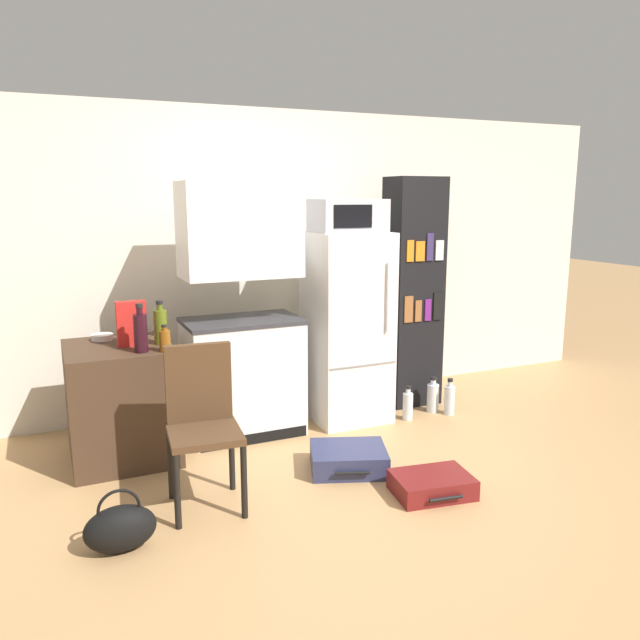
{
  "coord_description": "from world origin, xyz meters",
  "views": [
    {
      "loc": [
        -1.71,
        -2.99,
        1.77
      ],
      "look_at": [
        0.01,
        0.85,
        0.93
      ],
      "focal_mm": 35.0,
      "sensor_mm": 36.0,
      "label": 1
    }
  ],
  "objects_px": {
    "water_bottle_front": "(433,397)",
    "cereal_box": "(132,324)",
    "bottle_milk_white": "(129,327)",
    "bottle_amber_beer": "(165,340)",
    "kitchen_hutch": "(242,320)",
    "handbag": "(120,528)",
    "bottle_wine_dark": "(141,332)",
    "bottle_olive_oil": "(161,326)",
    "water_bottle_middle": "(449,399)",
    "water_bottle_back": "(408,405)",
    "microwave": "(348,216)",
    "bowl": "(103,337)",
    "bookshelf": "(413,293)",
    "suitcase_small_flat": "(432,485)",
    "side_table": "(122,402)",
    "refrigerator": "(347,327)",
    "suitcase_large_flat": "(348,459)",
    "chair": "(202,413)"
  },
  "relations": [
    {
      "from": "water_bottle_front",
      "to": "cereal_box",
      "type": "bearing_deg",
      "value": 178.65
    },
    {
      "from": "bottle_milk_white",
      "to": "bottle_amber_beer",
      "type": "xyz_separation_m",
      "value": [
        0.15,
        -0.55,
        0.01
      ]
    },
    {
      "from": "kitchen_hutch",
      "to": "handbag",
      "type": "xyz_separation_m",
      "value": [
        -1.05,
        -1.3,
        -0.75
      ]
    },
    {
      "from": "bottle_wine_dark",
      "to": "bottle_olive_oil",
      "type": "bearing_deg",
      "value": 48.23
    },
    {
      "from": "water_bottle_middle",
      "to": "water_bottle_back",
      "type": "bearing_deg",
      "value": 175.47
    },
    {
      "from": "kitchen_hutch",
      "to": "microwave",
      "type": "xyz_separation_m",
      "value": [
        0.85,
        -0.03,
        0.75
      ]
    },
    {
      "from": "bottle_olive_oil",
      "to": "water_bottle_back",
      "type": "relative_size",
      "value": 1.05
    },
    {
      "from": "microwave",
      "to": "bowl",
      "type": "relative_size",
      "value": 3.65
    },
    {
      "from": "bookshelf",
      "to": "water_bottle_front",
      "type": "relative_size",
      "value": 6.42
    },
    {
      "from": "water_bottle_middle",
      "to": "water_bottle_back",
      "type": "xyz_separation_m",
      "value": [
        -0.38,
        0.03,
        -0.01
      ]
    },
    {
      "from": "suitcase_small_flat",
      "to": "water_bottle_middle",
      "type": "bearing_deg",
      "value": 58.85
    },
    {
      "from": "microwave",
      "to": "bottle_olive_oil",
      "type": "bearing_deg",
      "value": -174.41
    },
    {
      "from": "side_table",
      "to": "bottle_amber_beer",
      "type": "height_order",
      "value": "bottle_amber_beer"
    },
    {
      "from": "cereal_box",
      "to": "handbag",
      "type": "relative_size",
      "value": 0.83
    },
    {
      "from": "cereal_box",
      "to": "water_bottle_front",
      "type": "xyz_separation_m",
      "value": [
        2.37,
        -0.06,
        -0.81
      ]
    },
    {
      "from": "side_table",
      "to": "kitchen_hutch",
      "type": "distance_m",
      "value": 1.02
    },
    {
      "from": "water_bottle_middle",
      "to": "water_bottle_back",
      "type": "distance_m",
      "value": 0.38
    },
    {
      "from": "refrigerator",
      "to": "water_bottle_back",
      "type": "distance_m",
      "value": 0.8
    },
    {
      "from": "water_bottle_middle",
      "to": "bottle_olive_oil",
      "type": "bearing_deg",
      "value": 176.47
    },
    {
      "from": "bottle_amber_beer",
      "to": "bottle_milk_white",
      "type": "bearing_deg",
      "value": 105.79
    },
    {
      "from": "refrigerator",
      "to": "suitcase_small_flat",
      "type": "distance_m",
      "value": 1.57
    },
    {
      "from": "water_bottle_front",
      "to": "water_bottle_middle",
      "type": "bearing_deg",
      "value": -51.3
    },
    {
      "from": "bottle_olive_oil",
      "to": "suitcase_large_flat",
      "type": "height_order",
      "value": "bottle_olive_oil"
    },
    {
      "from": "water_bottle_front",
      "to": "refrigerator",
      "type": "bearing_deg",
      "value": 166.26
    },
    {
      "from": "microwave",
      "to": "water_bottle_back",
      "type": "xyz_separation_m",
      "value": [
        0.42,
        -0.25,
        -1.5
      ]
    },
    {
      "from": "bottle_wine_dark",
      "to": "suitcase_small_flat",
      "type": "height_order",
      "value": "bottle_wine_dark"
    },
    {
      "from": "suitcase_small_flat",
      "to": "kitchen_hutch",
      "type": "bearing_deg",
      "value": 125.39
    },
    {
      "from": "bowl",
      "to": "cereal_box",
      "type": "distance_m",
      "value": 0.33
    },
    {
      "from": "bookshelf",
      "to": "handbag",
      "type": "height_order",
      "value": "bookshelf"
    },
    {
      "from": "bookshelf",
      "to": "bottle_olive_oil",
      "type": "bearing_deg",
      "value": -172.89
    },
    {
      "from": "bottle_amber_beer",
      "to": "suitcase_small_flat",
      "type": "relative_size",
      "value": 0.35
    },
    {
      "from": "bottle_wine_dark",
      "to": "kitchen_hutch",
      "type": "bearing_deg",
      "value": 24.11
    },
    {
      "from": "bottle_amber_beer",
      "to": "water_bottle_front",
      "type": "height_order",
      "value": "bottle_amber_beer"
    },
    {
      "from": "bottle_olive_oil",
      "to": "water_bottle_middle",
      "type": "bearing_deg",
      "value": -3.53
    },
    {
      "from": "water_bottle_front",
      "to": "bottle_milk_white",
      "type": "bearing_deg",
      "value": 171.37
    },
    {
      "from": "bowl",
      "to": "chair",
      "type": "bearing_deg",
      "value": -68.02
    },
    {
      "from": "kitchen_hutch",
      "to": "water_bottle_front",
      "type": "distance_m",
      "value": 1.75
    },
    {
      "from": "bottle_milk_white",
      "to": "cereal_box",
      "type": "relative_size",
      "value": 0.53
    },
    {
      "from": "water_bottle_back",
      "to": "water_bottle_middle",
      "type": "bearing_deg",
      "value": -4.53
    },
    {
      "from": "side_table",
      "to": "bottle_wine_dark",
      "type": "bearing_deg",
      "value": -63.7
    },
    {
      "from": "chair",
      "to": "suitcase_small_flat",
      "type": "height_order",
      "value": "chair"
    },
    {
      "from": "bottle_olive_oil",
      "to": "water_bottle_back",
      "type": "bearing_deg",
      "value": -3.32
    },
    {
      "from": "bottle_amber_beer",
      "to": "suitcase_small_flat",
      "type": "height_order",
      "value": "bottle_amber_beer"
    },
    {
      "from": "bottle_milk_white",
      "to": "handbag",
      "type": "height_order",
      "value": "bottle_milk_white"
    },
    {
      "from": "microwave",
      "to": "water_bottle_back",
      "type": "bearing_deg",
      "value": -30.85
    },
    {
      "from": "suitcase_large_flat",
      "to": "microwave",
      "type": "bearing_deg",
      "value": 84.76
    },
    {
      "from": "chair",
      "to": "handbag",
      "type": "xyz_separation_m",
      "value": [
        -0.52,
        -0.35,
        -0.42
      ]
    },
    {
      "from": "handbag",
      "to": "water_bottle_back",
      "type": "distance_m",
      "value": 2.54
    },
    {
      "from": "microwave",
      "to": "bookshelf",
      "type": "distance_m",
      "value": 0.95
    },
    {
      "from": "bottle_olive_oil",
      "to": "water_bottle_front",
      "type": "relative_size",
      "value": 0.99
    }
  ]
}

